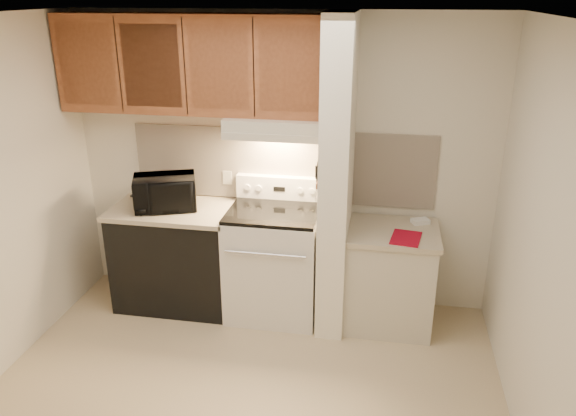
# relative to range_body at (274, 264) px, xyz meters

# --- Properties ---
(floor) EXTENTS (3.60, 3.60, 0.00)m
(floor) POSITION_rel_range_body_xyz_m (0.00, -1.16, -0.46)
(floor) COLOR #C6B08A
(floor) RESTS_ON ground
(ceiling) EXTENTS (3.60, 3.60, 0.00)m
(ceiling) POSITION_rel_range_body_xyz_m (0.00, -1.16, 2.04)
(ceiling) COLOR white
(ceiling) RESTS_ON wall_back
(wall_back) EXTENTS (3.60, 2.50, 0.02)m
(wall_back) POSITION_rel_range_body_xyz_m (0.00, 0.34, 0.79)
(wall_back) COLOR beige
(wall_back) RESTS_ON floor
(wall_right) EXTENTS (0.02, 3.00, 2.50)m
(wall_right) POSITION_rel_range_body_xyz_m (1.80, -1.16, 0.79)
(wall_right) COLOR beige
(wall_right) RESTS_ON floor
(backsplash) EXTENTS (2.60, 0.02, 0.63)m
(backsplash) POSITION_rel_range_body_xyz_m (0.00, 0.33, 0.78)
(backsplash) COLOR white
(backsplash) RESTS_ON wall_back
(range_body) EXTENTS (0.76, 0.65, 0.92)m
(range_body) POSITION_rel_range_body_xyz_m (0.00, 0.00, 0.00)
(range_body) COLOR silver
(range_body) RESTS_ON floor
(oven_window) EXTENTS (0.50, 0.01, 0.30)m
(oven_window) POSITION_rel_range_body_xyz_m (0.00, -0.32, 0.04)
(oven_window) COLOR black
(oven_window) RESTS_ON range_body
(oven_handle) EXTENTS (0.65, 0.02, 0.02)m
(oven_handle) POSITION_rel_range_body_xyz_m (0.00, -0.35, 0.26)
(oven_handle) COLOR silver
(oven_handle) RESTS_ON range_body
(cooktop) EXTENTS (0.74, 0.64, 0.03)m
(cooktop) POSITION_rel_range_body_xyz_m (0.00, 0.00, 0.48)
(cooktop) COLOR black
(cooktop) RESTS_ON range_body
(range_backguard) EXTENTS (0.76, 0.08, 0.20)m
(range_backguard) POSITION_rel_range_body_xyz_m (0.00, 0.28, 0.59)
(range_backguard) COLOR silver
(range_backguard) RESTS_ON range_body
(range_display) EXTENTS (0.10, 0.01, 0.04)m
(range_display) POSITION_rel_range_body_xyz_m (0.00, 0.24, 0.59)
(range_display) COLOR black
(range_display) RESTS_ON range_backguard
(range_knob_left_outer) EXTENTS (0.05, 0.02, 0.05)m
(range_knob_left_outer) POSITION_rel_range_body_xyz_m (-0.28, 0.24, 0.59)
(range_knob_left_outer) COLOR silver
(range_knob_left_outer) RESTS_ON range_backguard
(range_knob_left_inner) EXTENTS (0.05, 0.02, 0.05)m
(range_knob_left_inner) POSITION_rel_range_body_xyz_m (-0.18, 0.24, 0.59)
(range_knob_left_inner) COLOR silver
(range_knob_left_inner) RESTS_ON range_backguard
(range_knob_right_inner) EXTENTS (0.05, 0.02, 0.05)m
(range_knob_right_inner) POSITION_rel_range_body_xyz_m (0.18, 0.24, 0.59)
(range_knob_right_inner) COLOR silver
(range_knob_right_inner) RESTS_ON range_backguard
(range_knob_right_outer) EXTENTS (0.05, 0.02, 0.05)m
(range_knob_right_outer) POSITION_rel_range_body_xyz_m (0.28, 0.24, 0.59)
(range_knob_right_outer) COLOR silver
(range_knob_right_outer) RESTS_ON range_backguard
(dishwasher_front) EXTENTS (1.00, 0.63, 0.87)m
(dishwasher_front) POSITION_rel_range_body_xyz_m (-0.88, 0.01, -0.03)
(dishwasher_front) COLOR black
(dishwasher_front) RESTS_ON floor
(left_countertop) EXTENTS (1.04, 0.67, 0.04)m
(left_countertop) POSITION_rel_range_body_xyz_m (-0.88, 0.01, 0.43)
(left_countertop) COLOR #B8AA8F
(left_countertop) RESTS_ON dishwasher_front
(spoon_rest) EXTENTS (0.24, 0.10, 0.02)m
(spoon_rest) POSITION_rel_range_body_xyz_m (-1.23, 0.21, 0.46)
(spoon_rest) COLOR black
(spoon_rest) RESTS_ON left_countertop
(teal_jar) EXTENTS (0.11, 0.11, 0.10)m
(teal_jar) POSITION_rel_range_body_xyz_m (-1.23, 0.23, 0.50)
(teal_jar) COLOR #29686F
(teal_jar) RESTS_ON left_countertop
(outlet) EXTENTS (0.08, 0.01, 0.12)m
(outlet) POSITION_rel_range_body_xyz_m (-0.48, 0.32, 0.64)
(outlet) COLOR beige
(outlet) RESTS_ON backsplash
(microwave) EXTENTS (0.59, 0.50, 0.28)m
(microwave) POSITION_rel_range_body_xyz_m (-0.93, -0.01, 0.59)
(microwave) COLOR black
(microwave) RESTS_ON left_countertop
(partition_pillar) EXTENTS (0.22, 0.70, 2.50)m
(partition_pillar) POSITION_rel_range_body_xyz_m (0.51, -0.01, 0.79)
(partition_pillar) COLOR white
(partition_pillar) RESTS_ON floor
(pillar_trim) EXTENTS (0.01, 0.70, 0.04)m
(pillar_trim) POSITION_rel_range_body_xyz_m (0.39, -0.01, 0.84)
(pillar_trim) COLOR brown
(pillar_trim) RESTS_ON partition_pillar
(knife_strip) EXTENTS (0.02, 0.42, 0.04)m
(knife_strip) POSITION_rel_range_body_xyz_m (0.39, -0.06, 0.86)
(knife_strip) COLOR black
(knife_strip) RESTS_ON partition_pillar
(knife_blade_a) EXTENTS (0.01, 0.03, 0.16)m
(knife_blade_a) POSITION_rel_range_body_xyz_m (0.38, -0.20, 0.76)
(knife_blade_a) COLOR silver
(knife_blade_a) RESTS_ON knife_strip
(knife_handle_a) EXTENTS (0.02, 0.02, 0.10)m
(knife_handle_a) POSITION_rel_range_body_xyz_m (0.38, -0.23, 0.91)
(knife_handle_a) COLOR black
(knife_handle_a) RESTS_ON knife_strip
(knife_blade_b) EXTENTS (0.01, 0.04, 0.18)m
(knife_blade_b) POSITION_rel_range_body_xyz_m (0.38, -0.13, 0.75)
(knife_blade_b) COLOR silver
(knife_blade_b) RESTS_ON knife_strip
(knife_handle_b) EXTENTS (0.02, 0.02, 0.10)m
(knife_handle_b) POSITION_rel_range_body_xyz_m (0.38, -0.12, 0.91)
(knife_handle_b) COLOR black
(knife_handle_b) RESTS_ON knife_strip
(knife_blade_c) EXTENTS (0.01, 0.04, 0.20)m
(knife_blade_c) POSITION_rel_range_body_xyz_m (0.38, -0.06, 0.74)
(knife_blade_c) COLOR silver
(knife_blade_c) RESTS_ON knife_strip
(knife_handle_c) EXTENTS (0.02, 0.02, 0.10)m
(knife_handle_c) POSITION_rel_range_body_xyz_m (0.38, -0.05, 0.91)
(knife_handle_c) COLOR black
(knife_handle_c) RESTS_ON knife_strip
(knife_blade_d) EXTENTS (0.01, 0.04, 0.16)m
(knife_blade_d) POSITION_rel_range_body_xyz_m (0.38, 0.03, 0.76)
(knife_blade_d) COLOR silver
(knife_blade_d) RESTS_ON knife_strip
(knife_handle_d) EXTENTS (0.02, 0.02, 0.10)m
(knife_handle_d) POSITION_rel_range_body_xyz_m (0.38, 0.01, 0.91)
(knife_handle_d) COLOR black
(knife_handle_d) RESTS_ON knife_strip
(knife_blade_e) EXTENTS (0.01, 0.04, 0.18)m
(knife_blade_e) POSITION_rel_range_body_xyz_m (0.38, 0.10, 0.75)
(knife_blade_e) COLOR silver
(knife_blade_e) RESTS_ON knife_strip
(knife_handle_e) EXTENTS (0.02, 0.02, 0.10)m
(knife_handle_e) POSITION_rel_range_body_xyz_m (0.38, 0.09, 0.91)
(knife_handle_e) COLOR black
(knife_handle_e) RESTS_ON knife_strip
(oven_mitt) EXTENTS (0.03, 0.11, 0.26)m
(oven_mitt) POSITION_rel_range_body_xyz_m (0.38, 0.17, 0.72)
(oven_mitt) COLOR gray
(oven_mitt) RESTS_ON partition_pillar
(right_cab_base) EXTENTS (0.70, 0.60, 0.81)m
(right_cab_base) POSITION_rel_range_body_xyz_m (0.97, -0.01, -0.06)
(right_cab_base) COLOR beige
(right_cab_base) RESTS_ON floor
(right_countertop) EXTENTS (0.74, 0.64, 0.04)m
(right_countertop) POSITION_rel_range_body_xyz_m (0.97, -0.01, 0.37)
(right_countertop) COLOR #B8AA8F
(right_countertop) RESTS_ON right_cab_base
(red_folder) EXTENTS (0.26, 0.32, 0.01)m
(red_folder) POSITION_rel_range_body_xyz_m (1.07, -0.16, 0.39)
(red_folder) COLOR maroon
(red_folder) RESTS_ON right_countertop
(white_box) EXTENTS (0.16, 0.14, 0.04)m
(white_box) POSITION_rel_range_body_xyz_m (1.19, 0.17, 0.41)
(white_box) COLOR white
(white_box) RESTS_ON right_countertop
(range_hood) EXTENTS (0.78, 0.44, 0.15)m
(range_hood) POSITION_rel_range_body_xyz_m (0.00, 0.12, 1.17)
(range_hood) COLOR beige
(range_hood) RESTS_ON upper_cabinets
(hood_lip) EXTENTS (0.78, 0.04, 0.06)m
(hood_lip) POSITION_rel_range_body_xyz_m (0.00, -0.08, 1.12)
(hood_lip) COLOR beige
(hood_lip) RESTS_ON range_hood
(upper_cabinets) EXTENTS (2.18, 0.33, 0.77)m
(upper_cabinets) POSITION_rel_range_body_xyz_m (-0.69, 0.17, 1.62)
(upper_cabinets) COLOR brown
(upper_cabinets) RESTS_ON wall_back
(cab_door_a) EXTENTS (0.46, 0.01, 0.63)m
(cab_door_a) POSITION_rel_range_body_xyz_m (-1.51, 0.01, 1.62)
(cab_door_a) COLOR brown
(cab_door_a) RESTS_ON upper_cabinets
(cab_gap_a) EXTENTS (0.01, 0.01, 0.73)m
(cab_gap_a) POSITION_rel_range_body_xyz_m (-1.23, 0.01, 1.62)
(cab_gap_a) COLOR black
(cab_gap_a) RESTS_ON upper_cabinets
(cab_door_b) EXTENTS (0.46, 0.01, 0.63)m
(cab_door_b) POSITION_rel_range_body_xyz_m (-0.96, 0.01, 1.62)
(cab_door_b) COLOR brown
(cab_door_b) RESTS_ON upper_cabinets
(cab_gap_b) EXTENTS (0.01, 0.01, 0.73)m
(cab_gap_b) POSITION_rel_range_body_xyz_m (-0.69, 0.01, 1.62)
(cab_gap_b) COLOR black
(cab_gap_b) RESTS_ON upper_cabinets
(cab_door_c) EXTENTS (0.46, 0.01, 0.63)m
(cab_door_c) POSITION_rel_range_body_xyz_m (-0.42, 0.01, 1.62)
(cab_door_c) COLOR brown
(cab_door_c) RESTS_ON upper_cabinets
(cab_gap_c) EXTENTS (0.01, 0.01, 0.73)m
(cab_gap_c) POSITION_rel_range_body_xyz_m (-0.14, 0.01, 1.62)
(cab_gap_c) COLOR black
(cab_gap_c) RESTS_ON upper_cabinets
(cab_door_d) EXTENTS (0.46, 0.01, 0.63)m
(cab_door_d) POSITION_rel_range_body_xyz_m (0.13, 0.01, 1.62)
(cab_door_d) COLOR brown
(cab_door_d) RESTS_ON upper_cabinets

